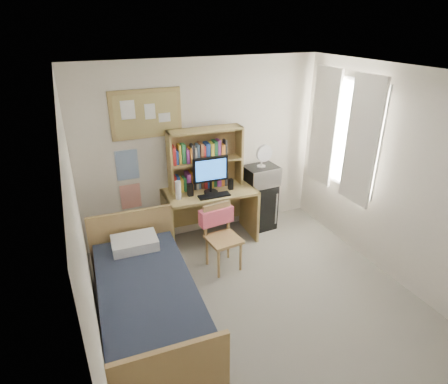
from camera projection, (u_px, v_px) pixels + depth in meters
name	position (u px, v px, depth m)	size (l,w,h in m)	color
floor	(270.00, 316.00, 4.24)	(3.60, 4.20, 0.02)	gray
ceiling	(285.00, 78.00, 3.14)	(3.60, 4.20, 0.02)	white
wall_back	(203.00, 151.00, 5.44)	(3.60, 0.04, 2.60)	silver
wall_left	(85.00, 255.00, 3.05)	(0.04, 4.20, 2.60)	silver
wall_right	(411.00, 185.00, 4.33)	(0.04, 4.20, 2.60)	silver
window_unit	(343.00, 134.00, 5.19)	(0.10, 1.40, 1.70)	white
curtain_left	(362.00, 142.00, 4.84)	(0.04, 0.55, 1.70)	white
curtain_right	(324.00, 127.00, 5.51)	(0.04, 0.55, 1.70)	white
bulletin_board	(146.00, 114.00, 4.89)	(0.94, 0.03, 0.64)	tan
poster_wave	(127.00, 165.00, 5.06)	(0.30, 0.01, 0.42)	#2858A1
poster_japan	(131.00, 196.00, 5.26)	(0.28, 0.01, 0.36)	#DC4226
desk	(210.00, 216.00, 5.51)	(1.31, 0.65, 0.82)	tan
desk_chair	(224.00, 239.00, 4.88)	(0.44, 0.44, 0.89)	#AB8851
mini_fridge	(259.00, 205.00, 5.91)	(0.44, 0.44, 0.75)	black
bed	(148.00, 306.00, 3.98)	(1.00, 2.01, 0.55)	#1A202F
hutch	(206.00, 159.00, 5.28)	(1.06, 0.27, 0.87)	tan
monitor	(211.00, 175.00, 5.18)	(0.50, 0.04, 0.54)	black
keyboard	(214.00, 196.00, 5.17)	(0.44, 0.14, 0.02)	black
speaker_left	(190.00, 190.00, 5.16)	(0.07, 0.07, 0.18)	black
speaker_right	(231.00, 184.00, 5.36)	(0.06, 0.06, 0.16)	black
water_bottle	(178.00, 190.00, 5.05)	(0.08, 0.08, 0.26)	white
hoodie	(216.00, 216.00, 4.93)	(0.46, 0.14, 0.22)	#FF617B
microwave	(261.00, 175.00, 5.67)	(0.49, 0.37, 0.28)	silver
desk_fan	(262.00, 157.00, 5.55)	(0.25, 0.25, 0.32)	white
pillow	(135.00, 243.00, 4.48)	(0.53, 0.37, 0.13)	white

